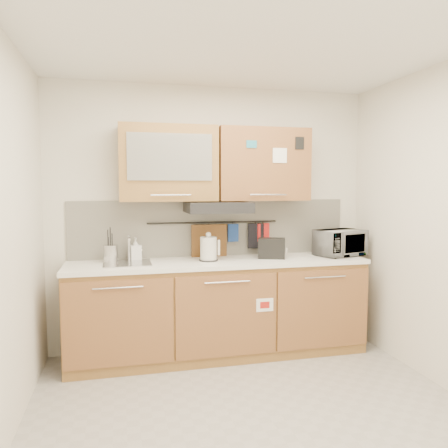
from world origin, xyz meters
TOP-DOWN VIEW (x-y plane):
  - floor at (0.00, 0.00)m, footprint 3.20×3.20m
  - ceiling at (0.00, 0.00)m, footprint 3.20×3.20m
  - wall_back at (0.00, 1.50)m, footprint 3.20×0.00m
  - wall_left at (-1.60, 0.00)m, footprint 0.00×3.00m
  - base_cabinet at (0.00, 1.19)m, footprint 2.80×0.64m
  - countertop at (0.00, 1.19)m, footprint 2.82×0.62m
  - backsplash at (0.00, 1.49)m, footprint 2.80×0.02m
  - upper_cabinets at (-0.00, 1.32)m, footprint 1.82×0.37m
  - range_hood at (0.00, 1.25)m, footprint 0.60×0.46m
  - sink at (-0.85, 1.21)m, footprint 0.42×0.40m
  - utensil_rail at (0.00, 1.45)m, footprint 1.30×0.02m
  - utensil_crock at (-1.00, 1.29)m, footprint 0.14×0.14m
  - kettle at (-0.10, 1.19)m, footprint 0.20×0.17m
  - toaster at (0.52, 1.19)m, footprint 0.30×0.24m
  - microwave at (1.25, 1.19)m, footprint 0.54×0.44m
  - soap_bottle at (-0.77, 1.37)m, footprint 0.11×0.11m
  - cutting_board at (-0.05, 1.44)m, footprint 0.36×0.03m
  - oven_mitt at (0.20, 1.44)m, footprint 0.11×0.03m
  - dark_pouch at (0.44, 1.44)m, footprint 0.16×0.07m
  - pot_holder at (0.52, 1.44)m, footprint 0.14×0.08m

SIDE VIEW (x-z plane):
  - floor at x=0.00m, z-range 0.00..0.00m
  - base_cabinet at x=0.00m, z-range -0.03..0.85m
  - countertop at x=0.00m, z-range 0.88..0.92m
  - sink at x=-0.85m, z-range 0.79..1.05m
  - utensil_crock at x=-1.00m, z-range 0.84..1.17m
  - toaster at x=0.52m, z-range 0.92..1.12m
  - cutting_board at x=-0.05m, z-range 0.80..1.24m
  - soap_bottle at x=-0.77m, z-range 0.92..1.14m
  - kettle at x=-0.10m, z-range 0.89..1.16m
  - microwave at x=1.25m, z-range 0.92..1.18m
  - dark_pouch at x=0.44m, z-range 0.99..1.24m
  - pot_holder at x=0.52m, z-range 1.06..1.24m
  - oven_mitt at x=0.20m, z-range 1.06..1.24m
  - backsplash at x=0.00m, z-range 0.92..1.48m
  - utensil_rail at x=0.00m, z-range 1.25..1.27m
  - wall_left at x=-1.60m, z-range -0.20..2.80m
  - wall_back at x=0.00m, z-range -0.30..2.90m
  - range_hood at x=0.00m, z-range 1.37..1.47m
  - upper_cabinets at x=0.00m, z-range 1.48..2.18m
  - ceiling at x=0.00m, z-range 2.60..2.60m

